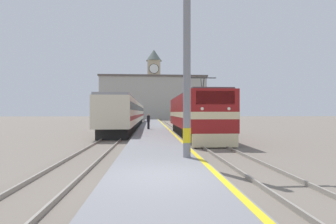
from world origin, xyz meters
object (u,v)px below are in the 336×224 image
object	(u,v)px
passenger_train	(130,113)
catenary_mast	(188,61)
clock_tower	(154,82)
locomotive_train	(194,115)
person_on_platform	(148,121)

from	to	relation	value
passenger_train	catenary_mast	size ratio (longest dim) A/B	4.83
passenger_train	catenary_mast	world-z (taller)	catenary_mast
clock_tower	locomotive_train	bearing A→B (deg)	-87.54
person_on_platform	clock_tower	xyz separation A→B (m)	(1.36, 56.38, 10.84)
person_on_platform	passenger_train	bearing A→B (deg)	105.22
locomotive_train	passenger_train	distance (m)	17.30
passenger_train	person_on_platform	size ratio (longest dim) A/B	23.04
catenary_mast	clock_tower	size ratio (longest dim) A/B	0.36
person_on_platform	catenary_mast	bearing A→B (deg)	-84.41
passenger_train	catenary_mast	distance (m)	28.59
catenary_mast	clock_tower	xyz separation A→B (m)	(-0.40, 74.38, 7.78)
catenary_mast	person_on_platform	size ratio (longest dim) A/B	4.77
locomotive_train	passenger_train	world-z (taller)	locomotive_train
clock_tower	person_on_platform	bearing A→B (deg)	-91.38
catenary_mast	passenger_train	bearing A→B (deg)	99.13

